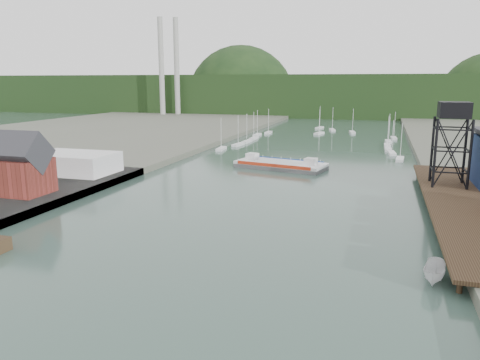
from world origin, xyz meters
The scene contains 11 objects.
ground centered at (0.00, 0.00, 0.00)m, with size 600.00×600.00×0.00m, color #29403A.
west_land centered at (-92.00, 80.00, 0.00)m, with size 120.00×400.00×3.20m, color #4C5142.
east_pier centered at (37.00, 45.00, 1.90)m, with size 14.00×70.00×2.45m.
harbor_building centered at (-42.00, 30.00, 6.09)m, with size 12.20×8.20×8.90m.
white_shed centered at (-44.00, 50.00, 3.85)m, with size 18.00×12.00×4.50m, color silver.
lift_tower centered at (35.00, 58.00, 15.65)m, with size 6.50×6.50×16.00m.
marina_sailboats centered at (0.08, 138.46, 0.35)m, with size 57.71×92.65×0.90m.
smokestacks centered at (-106.00, 232.50, 30.00)m, with size 11.20×8.20×60.00m.
distant_hills centered at (-3.98, 301.35, 10.38)m, with size 500.00×120.00×80.00m.
chain_ferry centered at (-2.26, 77.54, 0.94)m, with size 24.27×13.95×3.28m.
motorboat centered at (28.70, 13.97, 1.14)m, with size 2.22×5.91×2.28m, color silver.
Camera 1 is at (22.12, -38.70, 21.93)m, focal length 35.00 mm.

